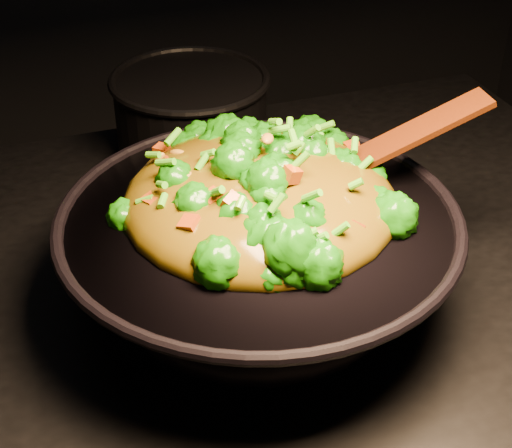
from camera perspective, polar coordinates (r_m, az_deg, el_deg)
name	(u,v)px	position (r m, az deg, el deg)	size (l,w,h in m)	color
wok	(259,262)	(0.96, 0.20, -2.80)	(0.47, 0.47, 0.13)	black
stir_fry	(260,165)	(0.91, 0.29, 4.31)	(0.33, 0.33, 0.11)	#197108
spatula	(382,149)	(0.98, 9.13, 5.42)	(0.29, 0.04, 0.01)	#3B1809
back_pot	(191,115)	(1.29, -4.72, 7.87)	(0.24, 0.24, 0.14)	black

